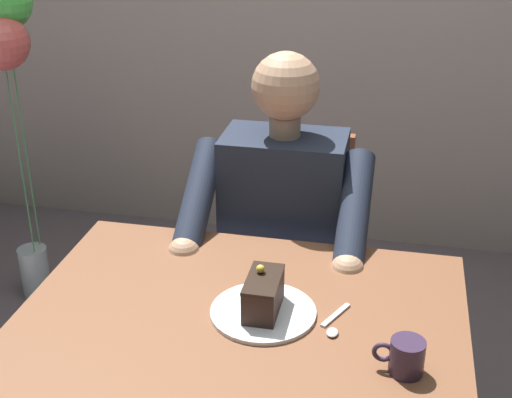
% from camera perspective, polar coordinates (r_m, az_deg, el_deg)
% --- Properties ---
extents(dining_table, '(1.02, 0.75, 0.72)m').
position_cam_1_polar(dining_table, '(1.68, -1.23, -11.90)').
color(dining_table, brown).
rests_on(dining_table, ground).
extents(chair, '(0.42, 0.42, 0.89)m').
position_cam_1_polar(chair, '(2.31, 2.55, -4.91)').
color(chair, brown).
rests_on(chair, ground).
extents(seated_person, '(0.53, 0.58, 1.20)m').
position_cam_1_polar(seated_person, '(2.09, 1.81, -4.18)').
color(seated_person, '#212839').
rests_on(seated_person, ground).
extents(dessert_plate, '(0.24, 0.24, 0.01)m').
position_cam_1_polar(dessert_plate, '(1.63, 0.59, -9.17)').
color(dessert_plate, white).
rests_on(dessert_plate, dining_table).
extents(cake_slice, '(0.07, 0.14, 0.11)m').
position_cam_1_polar(cake_slice, '(1.60, 0.59, -7.73)').
color(cake_slice, '#34221B').
rests_on(cake_slice, dessert_plate).
extents(coffee_cup, '(0.11, 0.07, 0.08)m').
position_cam_1_polar(coffee_cup, '(1.48, 12.08, -12.35)').
color(coffee_cup, '#34253D').
rests_on(coffee_cup, dining_table).
extents(dessert_spoon, '(0.06, 0.14, 0.01)m').
position_cam_1_polar(dessert_spoon, '(1.60, 6.34, -10.09)').
color(dessert_spoon, silver).
rests_on(dessert_spoon, dining_table).
extents(balloon_display, '(0.21, 0.27, 1.32)m').
position_cam_1_polar(balloon_display, '(2.78, -19.46, 10.08)').
color(balloon_display, '#B2C1C6').
rests_on(balloon_display, ground).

